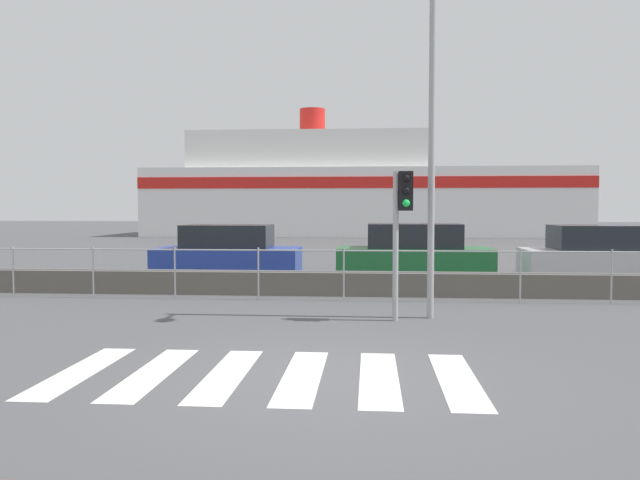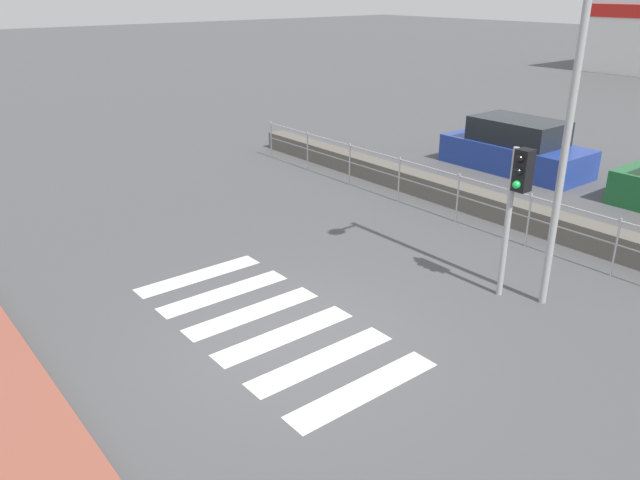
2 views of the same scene
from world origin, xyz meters
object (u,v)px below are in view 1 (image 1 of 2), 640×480
ferry_boat (352,193)px  parked_car_green (414,254)px  streetlamp (433,97)px  parked_car_blue (228,254)px  traffic_light_far (402,211)px  parked_car_silver (598,256)px

ferry_boat → parked_car_green: (2.51, -26.52, -2.38)m
streetlamp → parked_car_blue: 9.13m
ferry_boat → parked_car_green: bearing=-84.6°
ferry_boat → parked_car_blue: ferry_boat is taller
traffic_light_far → parked_car_blue: (-4.67, 6.94, -1.29)m
traffic_light_far → parked_car_green: traffic_light_far is taller
traffic_light_far → parked_car_silver: bearing=50.3°
parked_car_blue → parked_car_green: 5.37m
parked_car_blue → streetlamp: bearing=-52.3°
streetlamp → parked_car_blue: streetlamp is taller
parked_car_silver → traffic_light_far: bearing=-129.7°
ferry_boat → parked_car_silver: ferry_boat is taller
parked_car_silver → ferry_boat: bearing=105.9°
streetlamp → parked_car_green: size_ratio=1.47×
parked_car_green → traffic_light_far: bearing=-95.7°
traffic_light_far → parked_car_green: 7.09m
streetlamp → ferry_boat: 33.35m
streetlamp → parked_car_silver: size_ratio=1.58×
streetlamp → parked_car_blue: (-5.20, 6.74, -3.27)m
streetlamp → ferry_boat: size_ratio=0.22×
traffic_light_far → parked_car_silver: 9.11m
ferry_boat → parked_car_silver: bearing=-74.1°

